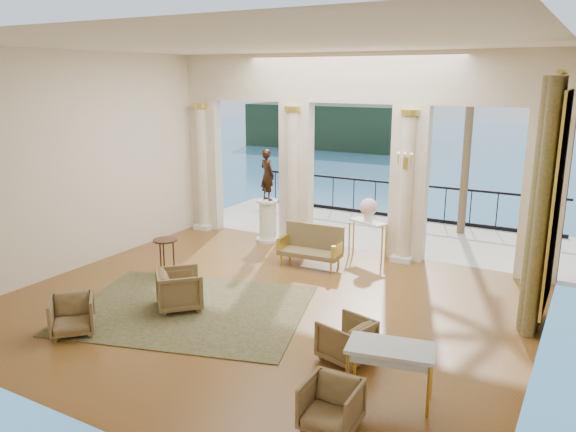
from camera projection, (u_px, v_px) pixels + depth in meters
The scene contains 23 objects.
floor at pixel (262, 306), 10.03m from camera, with size 9.00×9.00×0.00m, color #4A250C.
room_walls at pixel (220, 153), 8.39m from camera, with size 9.00×9.00×9.00m.
arcade at pixel (350, 140), 12.63m from camera, with size 9.00×0.56×4.50m.
terrace at pixel (377, 232), 14.95m from camera, with size 10.00×3.60×0.10m, color beige.
balustrade at pixel (397, 203), 16.18m from camera, with size 9.00×0.06×1.03m.
palm_tree at pixel (473, 72), 13.66m from camera, with size 2.00×2.00×4.50m.
headland at pixel (340, 123), 84.19m from camera, with size 22.00×18.00×6.00m, color black.
sea at pixel (549, 168), 62.18m from camera, with size 160.00×160.00×0.00m, color teal.
curtain at pixel (543, 206), 8.77m from camera, with size 0.33×1.40×4.09m.
window_frame at pixel (557, 202), 8.66m from camera, with size 0.04×1.60×3.40m, color gold.
wall_sconce at pixel (405, 162), 11.79m from camera, with size 0.30×0.11×0.33m.
rug at pixel (190, 309), 9.85m from camera, with size 3.98×3.10×0.02m, color #31371A.
armchair_a at pixel (72, 313), 8.88m from camera, with size 0.66×0.62×0.68m, color #413618.
armchair_b at pixel (331, 403), 6.47m from camera, with size 0.63×0.59×0.65m, color #413618.
armchair_c at pixel (346, 338), 8.05m from camera, with size 0.66×0.62×0.68m, color #413618.
armchair_d at pixel (180, 288), 9.83m from camera, with size 0.75×0.71×0.78m, color #413618.
settee at pixel (312, 246), 12.06m from camera, with size 1.37×0.65×0.89m.
game_table at pixel (391, 352), 6.96m from camera, with size 1.18×0.79×0.74m.
pedestal at pixel (268, 221), 13.82m from camera, with size 0.57×0.57×1.05m.
statue at pixel (267, 175), 13.54m from camera, with size 0.45×0.30×1.24m, color black.
console_table at pixel (368, 227), 12.58m from camera, with size 0.94×0.67×0.84m.
urn at pixel (369, 208), 12.47m from camera, with size 0.39×0.39×0.52m.
side_table at pixel (165, 245), 11.32m from camera, with size 0.49×0.49×0.79m.
Camera 1 is at (5.00, -7.90, 4.00)m, focal length 35.00 mm.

